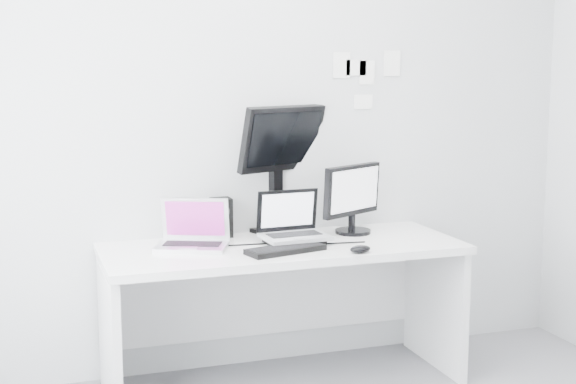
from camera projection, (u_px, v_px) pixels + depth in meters
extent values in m
plane|color=#B3B6B8|center=(262.00, 117.00, 4.34)|extent=(3.60, 0.00, 3.60)
cube|color=white|center=(283.00, 315.00, 4.16)|extent=(1.80, 0.70, 0.73)
cube|color=silver|center=(191.00, 223.00, 3.99)|extent=(0.41, 0.37, 0.25)
cube|color=black|center=(221.00, 218.00, 4.28)|extent=(0.13, 0.13, 0.21)
cube|color=#A3A6AA|center=(295.00, 217.00, 4.10)|extent=(0.34, 0.27, 0.27)
cube|color=black|center=(279.00, 167.00, 4.37)|extent=(0.55, 0.37, 0.70)
cube|color=black|center=(353.00, 198.00, 4.36)|extent=(0.46, 0.36, 0.38)
cube|color=black|center=(286.00, 250.00, 3.94)|extent=(0.41, 0.23, 0.03)
ellipsoid|color=black|center=(360.00, 249.00, 3.93)|extent=(0.12, 0.09, 0.04)
cube|color=white|center=(342.00, 65.00, 4.43)|extent=(0.10, 0.00, 0.14)
cube|color=white|center=(367.00, 72.00, 4.48)|extent=(0.09, 0.00, 0.13)
cube|color=white|center=(392.00, 63.00, 4.52)|extent=(0.10, 0.00, 0.14)
cube|color=white|center=(363.00, 102.00, 4.50)|extent=(0.11, 0.00, 0.08)
cube|color=white|center=(356.00, 68.00, 4.46)|extent=(0.12, 0.00, 0.09)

